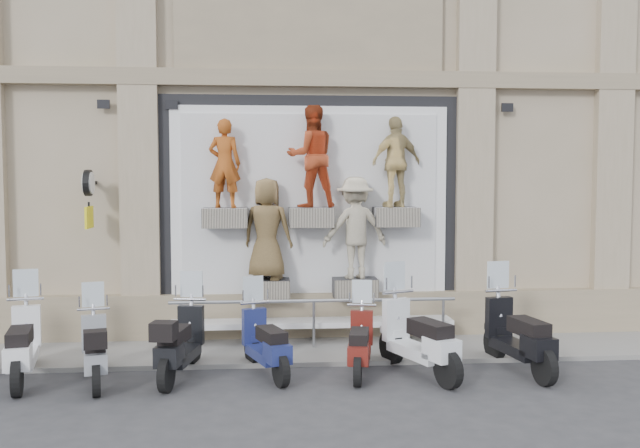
% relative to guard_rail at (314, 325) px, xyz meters
% --- Properties ---
extents(ground, '(90.00, 90.00, 0.00)m').
position_rel_guard_rail_xyz_m(ground, '(0.00, -2.00, -0.47)').
color(ground, '#323234').
rests_on(ground, ground).
extents(sidewalk, '(16.00, 2.20, 0.08)m').
position_rel_guard_rail_xyz_m(sidewalk, '(0.00, 0.10, -0.43)').
color(sidewalk, gray).
rests_on(sidewalk, ground).
extents(building, '(14.00, 8.60, 12.00)m').
position_rel_guard_rail_xyz_m(building, '(0.00, 5.00, 5.54)').
color(building, tan).
rests_on(building, ground).
extents(shop_vitrine, '(5.60, 0.89, 4.30)m').
position_rel_guard_rail_xyz_m(shop_vitrine, '(0.09, 0.73, 1.96)').
color(shop_vitrine, black).
rests_on(shop_vitrine, ground).
extents(guard_rail, '(5.06, 0.10, 0.93)m').
position_rel_guard_rail_xyz_m(guard_rail, '(0.00, 0.00, 0.00)').
color(guard_rail, '#9EA0A5').
rests_on(guard_rail, ground).
extents(clock_sign_bracket, '(0.10, 0.80, 1.02)m').
position_rel_guard_rail_xyz_m(clock_sign_bracket, '(-3.90, 0.47, 2.34)').
color(clock_sign_bracket, black).
rests_on(clock_sign_bracket, ground).
extents(scooter_b, '(0.97, 2.07, 1.62)m').
position_rel_guard_rail_xyz_m(scooter_b, '(-4.46, -1.47, 0.34)').
color(scooter_b, white).
rests_on(scooter_b, ground).
extents(scooter_c, '(0.93, 1.84, 1.44)m').
position_rel_guard_rail_xyz_m(scooter_c, '(-3.37, -1.64, 0.26)').
color(scooter_c, gray).
rests_on(scooter_c, ground).
extents(scooter_d, '(0.90, 1.99, 1.56)m').
position_rel_guard_rail_xyz_m(scooter_d, '(-2.14, -1.46, 0.32)').
color(scooter_d, black).
rests_on(scooter_d, ground).
extents(scooter_e, '(1.09, 1.88, 1.47)m').
position_rel_guard_rail_xyz_m(scooter_e, '(-0.85, -1.41, 0.27)').
color(scooter_e, navy).
rests_on(scooter_e, ground).
extents(scooter_f, '(0.82, 1.78, 1.40)m').
position_rel_guard_rail_xyz_m(scooter_f, '(0.60, -1.48, 0.23)').
color(scooter_f, '#59140F').
rests_on(scooter_f, ground).
extents(scooter_g, '(1.34, 2.16, 1.69)m').
position_rel_guard_rail_xyz_m(scooter_g, '(1.49, -1.61, 0.38)').
color(scooter_g, silver).
rests_on(scooter_g, ground).
extents(scooter_h, '(0.94, 2.13, 1.67)m').
position_rel_guard_rail_xyz_m(scooter_h, '(3.09, -1.55, 0.37)').
color(scooter_h, black).
rests_on(scooter_h, ground).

